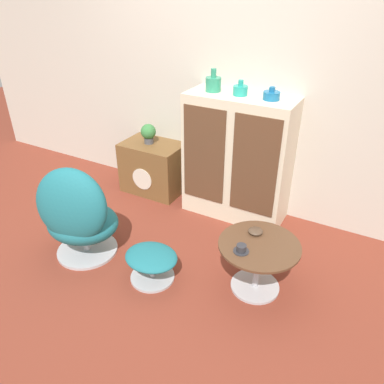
{
  "coord_description": "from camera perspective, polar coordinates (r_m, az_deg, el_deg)",
  "views": [
    {
      "loc": [
        1.44,
        -1.8,
        2.05
      ],
      "look_at": [
        0.19,
        0.47,
        0.55
      ],
      "focal_mm": 35.0,
      "sensor_mm": 36.0,
      "label": 1
    }
  ],
  "objects": [
    {
      "name": "wall_back",
      "position": [
        3.59,
        4.79,
        17.86
      ],
      "size": [
        6.4,
        0.06,
        2.6
      ],
      "color": "beige",
      "rests_on": "ground_plane"
    },
    {
      "name": "ground_plane",
      "position": [
        3.09,
        -7.44,
        -11.93
      ],
      "size": [
        12.0,
        12.0,
        0.0
      ],
      "primitive_type": "plane",
      "color": "brown"
    },
    {
      "name": "vase_leftmost",
      "position": [
        3.39,
        3.26,
        16.17
      ],
      "size": [
        0.14,
        0.14,
        0.19
      ],
      "color": "#2D8E6B",
      "rests_on": "sideboard"
    },
    {
      "name": "egg_chair",
      "position": [
        3.12,
        -17.04,
        -3.43
      ],
      "size": [
        0.71,
        0.67,
        0.85
      ],
      "color": "#B7B7BC",
      "rests_on": "ground_plane"
    },
    {
      "name": "potted_plant",
      "position": [
        3.91,
        -6.67,
        8.96
      ],
      "size": [
        0.16,
        0.16,
        0.2
      ],
      "color": "#4C4C51",
      "rests_on": "tv_console"
    },
    {
      "name": "sideboard",
      "position": [
        3.5,
        6.89,
        5.1
      ],
      "size": [
        0.97,
        0.42,
        1.18
      ],
      "color": "beige",
      "rests_on": "ground_plane"
    },
    {
      "name": "bowl",
      "position": [
        2.8,
        9.65,
        -5.88
      ],
      "size": [
        0.11,
        0.11,
        0.04
      ],
      "color": "#4C3828",
      "rests_on": "coffee_table"
    },
    {
      "name": "tv_console",
      "position": [
        4.04,
        -5.89,
        3.75
      ],
      "size": [
        0.63,
        0.43,
        0.54
      ],
      "color": "brown",
      "rests_on": "ground_plane"
    },
    {
      "name": "ottoman",
      "position": [
        2.91,
        -6.2,
        -10.31
      ],
      "size": [
        0.42,
        0.35,
        0.25
      ],
      "color": "#B7B7BC",
      "rests_on": "ground_plane"
    },
    {
      "name": "vase_inner_left",
      "position": [
        3.29,
        7.39,
        15.17
      ],
      "size": [
        0.12,
        0.12,
        0.13
      ],
      "color": "teal",
      "rests_on": "sideboard"
    },
    {
      "name": "coffee_table",
      "position": [
        2.79,
        10.01,
        -9.98
      ],
      "size": [
        0.59,
        0.59,
        0.41
      ],
      "color": "#B7B7BC",
      "rests_on": "ground_plane"
    },
    {
      "name": "teacup",
      "position": [
        2.61,
        7.52,
        -8.6
      ],
      "size": [
        0.11,
        0.11,
        0.05
      ],
      "color": "#2D2D33",
      "rests_on": "coffee_table"
    },
    {
      "name": "vase_inner_right",
      "position": [
        3.21,
        12.02,
        14.23
      ],
      "size": [
        0.14,
        0.14,
        0.11
      ],
      "color": "#196699",
      "rests_on": "sideboard"
    }
  ]
}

